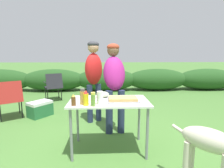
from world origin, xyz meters
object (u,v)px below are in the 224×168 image
at_px(spice_jar, 83,97).
at_px(camp_chair_near_hedge, 10,98).
at_px(food_tray, 123,99).
at_px(plate_stack, 88,98).
at_px(relish_jar, 93,99).
at_px(mixing_bowl, 103,94).
at_px(camp_chair_green_behind_table, 54,85).
at_px(folding_table, 109,106).
at_px(cooler_box, 40,109).
at_px(mustard_bottle, 86,98).
at_px(standing_person_in_olive_jacket, 114,78).
at_px(standing_person_in_gray_fleece, 94,73).
at_px(dog, 213,146).
at_px(paper_cup_stack, 100,98).
at_px(beer_bottle, 73,100).

relative_size(spice_jar, camp_chair_near_hedge, 0.25).
bearing_deg(camp_chair_near_hedge, food_tray, -64.28).
relative_size(plate_stack, relish_jar, 1.33).
relative_size(mixing_bowl, camp_chair_green_behind_table, 0.23).
bearing_deg(spice_jar, folding_table, 27.33).
bearing_deg(cooler_box, mustard_bottle, -107.07).
distance_m(mixing_bowl, relish_jar, 0.47).
bearing_deg(plate_stack, camp_chair_near_hedge, 145.00).
bearing_deg(standing_person_in_olive_jacket, plate_stack, -132.04).
height_order(mustard_bottle, standing_person_in_olive_jacket, standing_person_in_olive_jacket).
bearing_deg(folding_table, standing_person_in_gray_fleece, 103.93).
distance_m(folding_table, dog, 1.32).
bearing_deg(cooler_box, standing_person_in_olive_jacket, -79.28).
relative_size(paper_cup_stack, spice_jar, 0.85).
distance_m(plate_stack, mustard_bottle, 0.33).
height_order(camp_chair_green_behind_table, cooler_box, camp_chair_green_behind_table).
bearing_deg(plate_stack, mixing_bowl, 28.29).
bearing_deg(food_tray, spice_jar, -166.23).
bearing_deg(spice_jar, paper_cup_stack, -5.63).
height_order(folding_table, cooler_box, folding_table).
distance_m(mixing_bowl, dog, 1.54).
distance_m(standing_person_in_gray_fleece, camp_chair_near_hedge, 1.91).
bearing_deg(standing_person_in_gray_fleece, spice_jar, -122.15).
height_order(folding_table, dog, folding_table).
height_order(folding_table, plate_stack, plate_stack).
distance_m(food_tray, camp_chair_green_behind_table, 3.41).
distance_m(food_tray, paper_cup_stack, 0.35).
distance_m(folding_table, paper_cup_stack, 0.28).
bearing_deg(mixing_bowl, plate_stack, -151.71).
relative_size(relish_jar, dog, 0.24).
relative_size(dog, cooler_box, 1.27).
bearing_deg(mixing_bowl, camp_chair_near_hedge, 150.29).
height_order(folding_table, camp_chair_green_behind_table, camp_chair_green_behind_table).
height_order(beer_bottle, relish_jar, relish_jar).
relative_size(spice_jar, dog, 0.28).
bearing_deg(folding_table, plate_stack, 163.62).
bearing_deg(cooler_box, folding_table, -96.90).
bearing_deg(standing_person_in_olive_jacket, paper_cup_stack, -111.35).
xyz_separation_m(plate_stack, standing_person_in_olive_jacket, (0.41, 0.57, 0.21)).
bearing_deg(standing_person_in_olive_jacket, camp_chair_near_hedge, 156.38).
relative_size(spice_jar, cooler_box, 0.35).
height_order(mustard_bottle, dog, mustard_bottle).
distance_m(paper_cup_stack, relish_jar, 0.10).
distance_m(plate_stack, paper_cup_stack, 0.35).
height_order(beer_bottle, cooler_box, beer_bottle).
distance_m(mustard_bottle, camp_chair_green_behind_table, 3.36).
relative_size(beer_bottle, relish_jar, 0.85).
bearing_deg(relish_jar, spice_jar, 149.65).
height_order(mustard_bottle, camp_chair_green_behind_table, mustard_bottle).
bearing_deg(mustard_bottle, food_tray, 20.94).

